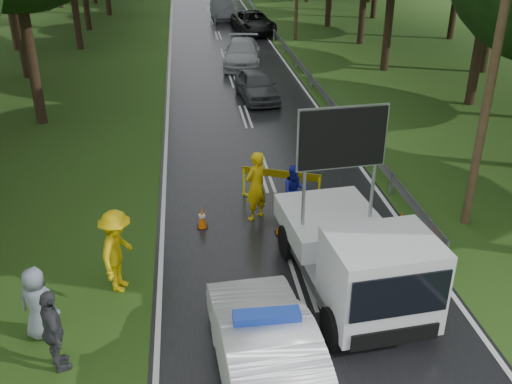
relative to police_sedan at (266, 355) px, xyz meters
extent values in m
plane|color=#1F3F12|center=(1.31, 3.52, -0.79)|extent=(160.00, 160.00, 0.00)
cube|color=black|center=(1.31, 33.52, -0.78)|extent=(7.00, 140.00, 0.02)
cylinder|color=gray|center=(5.01, 3.52, -0.44)|extent=(0.12, 0.12, 0.70)
cube|color=gray|center=(5.01, 33.52, -0.24)|extent=(0.05, 60.00, 0.30)
cylinder|color=#432F1F|center=(6.51, 5.52, 4.21)|extent=(0.24, 0.24, 10.00)
imported|color=white|center=(0.00, 0.00, 0.00)|extent=(1.99, 4.88, 1.58)
cube|color=#1938A5|center=(0.00, 0.00, 0.86)|extent=(1.20, 0.41, 0.16)
cube|color=gray|center=(2.30, 3.17, -0.21)|extent=(2.55, 4.65, 0.27)
cube|color=white|center=(2.20, 4.23, 0.22)|extent=(2.47, 2.75, 0.59)
cube|color=white|center=(2.48, 1.27, 0.54)|extent=(2.28, 1.90, 1.81)
cube|color=black|center=(2.57, 0.40, 0.75)|extent=(1.96, 0.23, 0.90)
cube|color=black|center=(2.24, 3.81, 2.61)|extent=(2.02, 0.32, 1.38)
cylinder|color=black|center=(1.50, 0.96, -0.35)|extent=(0.38, 0.92, 0.89)
cylinder|color=black|center=(3.51, 1.15, -0.35)|extent=(0.38, 0.92, 0.89)
cylinder|color=black|center=(1.17, 4.35, -0.35)|extent=(0.38, 0.92, 0.89)
cylinder|color=black|center=(3.18, 4.54, -0.35)|extent=(0.38, 0.92, 0.89)
cube|color=#FFF20D|center=(0.44, 7.98, -0.32)|extent=(0.07, 0.07, 0.93)
cube|color=#FFF20D|center=(0.87, 7.79, -0.32)|extent=(0.07, 0.07, 0.93)
cube|color=#FFF20D|center=(2.16, 7.25, -0.32)|extent=(0.07, 0.07, 0.93)
cube|color=#FFF20D|center=(2.59, 7.07, -0.32)|extent=(0.07, 0.07, 0.93)
cube|color=#F2CC00|center=(1.52, 7.52, 0.10)|extent=(2.25, 0.99, 0.23)
imported|color=#E1B20C|center=(0.62, 6.49, 0.24)|extent=(0.89, 0.86, 2.06)
imported|color=#181E9D|center=(1.75, 6.52, -0.01)|extent=(0.79, 0.63, 1.57)
imported|color=yellow|center=(-2.92, 3.52, 0.22)|extent=(1.09, 1.47, 2.03)
imported|color=#3C3E43|center=(-3.89, 1.02, 0.09)|extent=(0.81, 1.12, 1.76)
imported|color=gray|center=(-4.40, 2.02, 0.03)|extent=(0.91, 0.72, 1.64)
imported|color=#404247|center=(2.11, 18.02, -0.11)|extent=(1.97, 4.11, 1.36)
imported|color=#ABADB3|center=(2.11, 24.58, -0.07)|extent=(2.68, 5.20, 1.44)
imported|color=black|center=(3.91, 34.14, -0.03)|extent=(3.03, 5.72, 1.53)
imported|color=#45494E|center=(2.11, 40.14, -0.02)|extent=(1.84, 4.77, 1.55)
cube|color=black|center=(1.19, 5.52, -0.78)|extent=(0.33, 0.33, 0.03)
cone|color=#F96207|center=(1.19, 5.52, -0.44)|extent=(0.27, 0.27, 0.67)
cube|color=black|center=(2.18, 6.20, -0.78)|extent=(0.37, 0.37, 0.03)
cone|color=#F96207|center=(2.18, 6.20, -0.39)|extent=(0.31, 0.31, 0.76)
cube|color=black|center=(-0.93, 6.12, -0.78)|extent=(0.30, 0.30, 0.03)
cone|color=#F96207|center=(-0.93, 6.12, -0.46)|extent=(0.25, 0.25, 0.62)
cube|color=black|center=(4.38, 5.02, -0.78)|extent=(0.36, 0.36, 0.03)
cone|color=#F96207|center=(4.38, 5.02, -0.40)|extent=(0.29, 0.29, 0.74)
camera|label=1|loc=(-1.17, -7.81, 7.15)|focal=40.00mm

